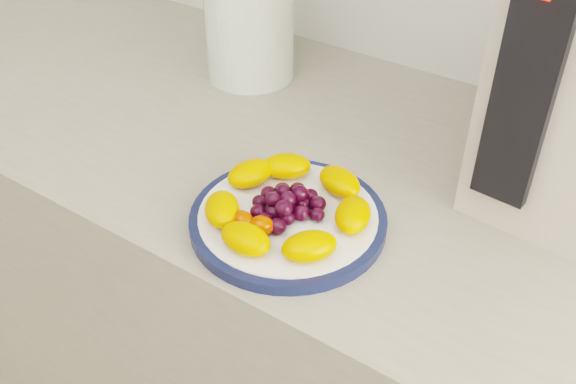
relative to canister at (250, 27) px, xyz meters
The scene contains 7 objects.
counter 0.60m from the canister, 26.29° to the right, with size 3.50×0.60×0.90m, color gray.
cabinet_face 0.63m from the canister, 26.29° to the right, with size 3.48×0.58×0.84m, color brown.
plate_rim 0.41m from the canister, 46.85° to the right, with size 0.24×0.24×0.01m, color #10193C.
plate_face 0.41m from the canister, 46.85° to the right, with size 0.22×0.22×0.02m, color white.
canister is the anchor object (origin of this frame).
appliance_panel 0.51m from the canister, 18.49° to the right, with size 0.06×0.02×0.27m, color black.
fruit_plate 0.40m from the canister, 47.33° to the right, with size 0.21×0.20×0.03m.
Camera 1 is at (0.36, 0.54, 1.41)m, focal length 40.00 mm.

